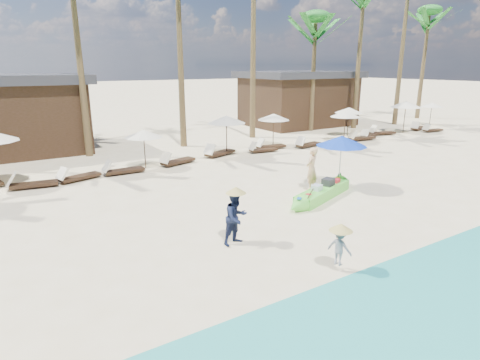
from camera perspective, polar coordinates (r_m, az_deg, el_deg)
ground at (r=12.33m, az=10.07°, el=-7.09°), size 240.00×240.00×0.00m
wet_sand_strip at (r=9.68m, az=30.97°, el=-16.16°), size 240.00×4.50×0.01m
green_canoe at (r=15.29m, az=11.68°, el=-1.69°), size 4.96×2.09×0.66m
tourist at (r=16.00m, az=10.14°, el=1.57°), size 0.74×0.63×1.72m
vendor_green at (r=11.02m, az=-0.58°, el=-5.39°), size 0.84×0.71×1.53m
vendor_yellow at (r=9.92m, az=13.98°, el=-9.18°), size 0.53×0.68×0.93m
blue_umbrella at (r=16.21m, az=14.26°, el=5.41°), size 1.99×1.99×2.14m
lounger_4_left at (r=18.20m, az=-27.66°, el=-0.41°), size 1.93×0.84×0.63m
lounger_4_right at (r=18.52m, az=-22.17°, el=0.50°), size 1.90×1.06×0.62m
resort_parasol_5 at (r=19.53m, az=-13.57°, el=6.43°), size 1.81×1.81×1.86m
lounger_5_left at (r=19.00m, az=-16.50°, el=1.41°), size 1.85×0.60×0.62m
resort_parasol_6 at (r=21.87m, az=-1.94°, el=8.61°), size 2.11×2.11×2.18m
lounger_6_left at (r=20.19m, az=-9.09°, el=2.75°), size 1.99×1.12×0.65m
lounger_6_right at (r=21.86m, az=-3.10°, el=3.97°), size 2.07×1.21×0.67m
resort_parasol_7 at (r=24.35m, az=4.81°, el=8.93°), size 1.93×1.93×1.99m
lounger_7_left at (r=22.85m, az=3.12°, el=4.41°), size 1.74×0.72×0.58m
lounger_7_right at (r=23.74m, az=4.20°, el=4.88°), size 1.88×0.72×0.63m
resort_parasol_8 at (r=26.74m, az=14.78°, el=9.06°), size 1.92×1.92×1.97m
lounger_8_left at (r=24.62m, az=9.56°, el=5.10°), size 1.90×0.84×0.62m
resort_parasol_9 at (r=28.91m, az=15.24°, el=9.55°), size 1.93×1.93×1.99m
lounger_9_left at (r=27.58m, az=16.74°, el=5.83°), size 2.01×0.83×0.66m
lounger_9_right at (r=28.88m, az=17.80°, el=6.12°), size 1.78×0.96×0.58m
resort_parasol_10 at (r=31.77m, az=22.55°, el=9.92°), size 2.22×2.22×2.28m
lounger_10_left at (r=30.23m, az=19.39°, el=6.44°), size 1.99×1.13×0.65m
lounger_10_right at (r=33.63m, az=24.00°, el=6.84°), size 1.90×0.95×0.62m
resort_parasol_11 at (r=36.79m, az=25.64°, el=9.62°), size 1.79×1.79×1.84m
lounger_11_left at (r=33.10m, az=25.62°, el=6.49°), size 1.71×0.74×0.56m
palm_6 at (r=30.82m, az=10.65°, el=20.00°), size 2.08×2.08×8.51m
palm_7 at (r=33.05m, az=17.10°, el=22.71°), size 2.08×2.08×11.08m
palm_9 at (r=41.20m, az=25.17°, el=19.18°), size 2.08×2.08×9.82m
pavilion_east at (r=33.85m, az=8.26°, el=11.49°), size 8.80×6.60×4.30m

